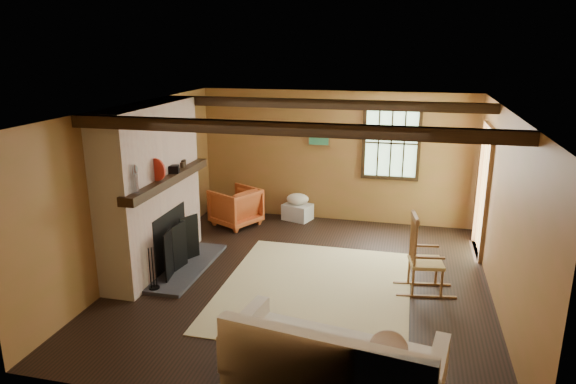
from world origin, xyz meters
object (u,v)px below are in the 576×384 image
(laundry_basket, at_px, (298,212))
(armchair, at_px, (236,207))
(sofa, at_px, (332,368))
(rocking_chair, at_px, (423,260))
(fireplace, at_px, (153,195))

(laundry_basket, distance_m, armchair, 1.19)
(sofa, relative_size, armchair, 2.77)
(rocking_chair, bearing_deg, laundry_basket, 33.66)
(fireplace, xyz_separation_m, rocking_chair, (3.82, 0.08, -0.65))
(rocking_chair, bearing_deg, sofa, 152.10)
(rocking_chair, relative_size, armchair, 1.42)
(rocking_chair, distance_m, laundry_basket, 3.35)
(rocking_chair, height_order, armchair, rocking_chair)
(fireplace, xyz_separation_m, laundry_basket, (1.57, 2.55, -0.95))
(rocking_chair, distance_m, sofa, 2.54)
(fireplace, distance_m, sofa, 3.86)
(laundry_basket, bearing_deg, rocking_chair, -47.73)
(fireplace, distance_m, laundry_basket, 3.14)
(fireplace, relative_size, sofa, 1.14)
(rocking_chair, relative_size, sofa, 0.51)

